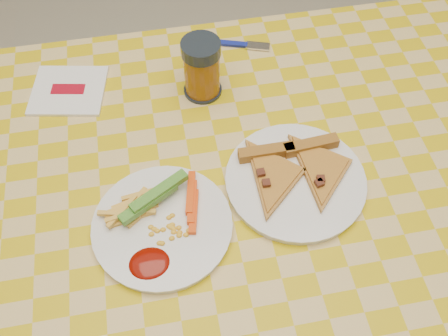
{
  "coord_description": "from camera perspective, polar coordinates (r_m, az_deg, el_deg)",
  "views": [
    {
      "loc": [
        -0.08,
        -0.4,
        1.45
      ],
      "look_at": [
        0.0,
        0.05,
        0.78
      ],
      "focal_mm": 40.0,
      "sensor_mm": 36.0,
      "label": 1
    }
  ],
  "objects": [
    {
      "name": "table",
      "position": [
        0.87,
        0.58,
        -6.44
      ],
      "size": [
        1.28,
        0.88,
        0.76
      ],
      "color": "silver",
      "rests_on": "ground"
    },
    {
      "name": "plate_left",
      "position": [
        0.78,
        -7.04,
        -6.66
      ],
      "size": [
        0.26,
        0.26,
        0.01
      ],
      "primitive_type": "cylinder",
      "rotation": [
        0.0,
        0.0,
        -0.28
      ],
      "color": "white",
      "rests_on": "table"
    },
    {
      "name": "fork",
      "position": [
        1.04,
        1.1,
        14.01
      ],
      "size": [
        0.15,
        0.06,
        0.01
      ],
      "rotation": [
        0.0,
        0.0,
        -0.32
      ],
      "color": "navy",
      "rests_on": "table"
    },
    {
      "name": "drink_glass",
      "position": [
        0.92,
        -2.55,
        11.27
      ],
      "size": [
        0.07,
        0.07,
        0.12
      ],
      "color": "black",
      "rests_on": "table"
    },
    {
      "name": "napkin",
      "position": [
        1.0,
        -17.35,
        8.48
      ],
      "size": [
        0.16,
        0.15,
        0.01
      ],
      "rotation": [
        0.0,
        0.0,
        -0.19
      ],
      "color": "white",
      "rests_on": "table"
    },
    {
      "name": "fries_veggies",
      "position": [
        0.78,
        -7.91,
        -5.17
      ],
      "size": [
        0.18,
        0.17,
        0.04
      ],
      "color": "#EEB54B",
      "rests_on": "plate_left"
    },
    {
      "name": "pizza_slices",
      "position": [
        0.83,
        8.17,
        -0.15
      ],
      "size": [
        0.2,
        0.19,
        0.02
      ],
      "color": "gold",
      "rests_on": "plate_right"
    },
    {
      "name": "plate_right",
      "position": [
        0.83,
        8.14,
        -1.53
      ],
      "size": [
        0.24,
        0.24,
        0.01
      ],
      "primitive_type": "cylinder",
      "rotation": [
        0.0,
        0.0,
        -0.07
      ],
      "color": "white",
      "rests_on": "table"
    }
  ]
}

